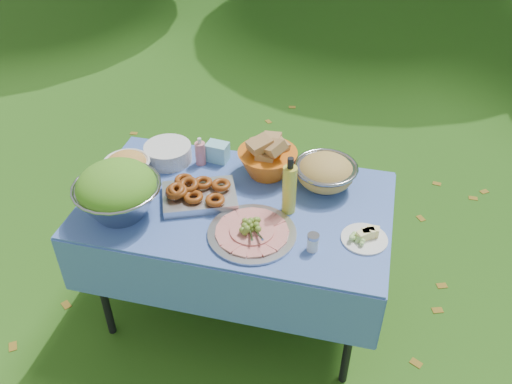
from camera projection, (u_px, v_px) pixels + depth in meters
ground at (239, 307)px, 3.05m from camera, size 80.00×80.00×0.00m
picnic_table at (238, 259)px, 2.82m from camera, size 1.46×0.86×0.76m
salad_bowl at (117, 191)px, 2.44m from camera, size 0.43×0.43×0.26m
pasta_bowl_white at (127, 165)px, 2.72m from camera, size 0.28×0.28×0.13m
plate_stack at (168, 153)px, 2.84m from camera, size 0.26×0.26×0.09m
wipes_box at (218, 152)px, 2.84m from camera, size 0.12×0.09×0.10m
sanitizer_bottle at (200, 151)px, 2.80m from camera, size 0.07×0.07×0.15m
bread_bowl at (267, 157)px, 2.71m from camera, size 0.37×0.37×0.20m
pasta_bowl_steel at (325, 172)px, 2.64m from camera, size 0.35×0.35×0.16m
fried_tray at (199, 193)px, 2.58m from camera, size 0.41×0.36×0.08m
charcuterie_platter at (252, 227)px, 2.38m from camera, size 0.42×0.42×0.09m
oil_bottle at (289, 185)px, 2.45m from camera, size 0.08×0.08×0.30m
cheese_plate at (365, 235)px, 2.36m from camera, size 0.25×0.25×0.06m
shaker at (313, 242)px, 2.31m from camera, size 0.07×0.07×0.08m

